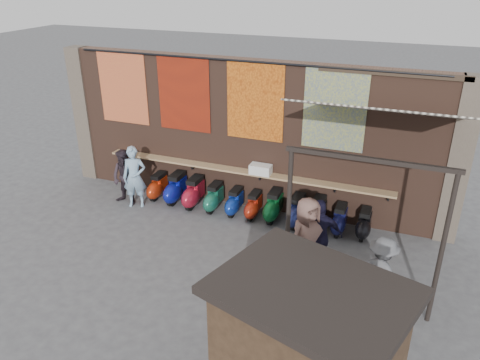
{
  "coord_description": "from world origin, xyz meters",
  "views": [
    {
      "loc": [
        4.1,
        -8.34,
        6.14
      ],
      "look_at": [
        0.39,
        1.2,
        1.4
      ],
      "focal_mm": 35.0,
      "sensor_mm": 36.0,
      "label": 1
    }
  ],
  "objects_px": {
    "shopper_navy": "(319,237)",
    "scooter_stool_3": "(214,197)",
    "scooter_stool_10": "(364,224)",
    "shopper_grey": "(381,273)",
    "scooter_stool_2": "(194,192)",
    "diner_left": "(135,177)",
    "shelf_box": "(261,169)",
    "scooter_stool_4": "(235,202)",
    "scooter_stool_1": "(176,188)",
    "scooter_stool_6": "(274,206)",
    "scooter_stool_5": "(254,205)",
    "diner_right": "(125,178)",
    "shopper_tan": "(306,238)",
    "scooter_stool_8": "(317,215)",
    "scooter_stool_9": "(340,220)",
    "scooter_stool_0": "(158,186)",
    "scooter_stool_7": "(297,211)"
  },
  "relations": [
    {
      "from": "scooter_stool_5",
      "to": "scooter_stool_9",
      "type": "xyz_separation_m",
      "value": [
        2.26,
        0.02,
        0.02
      ]
    },
    {
      "from": "scooter_stool_9",
      "to": "shopper_grey",
      "type": "distance_m",
      "value": 2.81
    },
    {
      "from": "scooter_stool_4",
      "to": "shelf_box",
      "type": "bearing_deg",
      "value": 29.85
    },
    {
      "from": "scooter_stool_3",
      "to": "shelf_box",
      "type": "bearing_deg",
      "value": 16.08
    },
    {
      "from": "scooter_stool_5",
      "to": "shopper_navy",
      "type": "height_order",
      "value": "shopper_navy"
    },
    {
      "from": "shelf_box",
      "to": "scooter_stool_4",
      "type": "bearing_deg",
      "value": -150.15
    },
    {
      "from": "scooter_stool_1",
      "to": "scooter_stool_6",
      "type": "bearing_deg",
      "value": 0.16
    },
    {
      "from": "scooter_stool_2",
      "to": "shelf_box",
      "type": "bearing_deg",
      "value": 10.64
    },
    {
      "from": "scooter_stool_2",
      "to": "shopper_tan",
      "type": "bearing_deg",
      "value": -29.04
    },
    {
      "from": "scooter_stool_4",
      "to": "scooter_stool_9",
      "type": "height_order",
      "value": "scooter_stool_9"
    },
    {
      "from": "scooter_stool_4",
      "to": "diner_left",
      "type": "distance_m",
      "value": 2.82
    },
    {
      "from": "scooter_stool_8",
      "to": "shopper_tan",
      "type": "distance_m",
      "value": 2.08
    },
    {
      "from": "scooter_stool_0",
      "to": "shopper_tan",
      "type": "height_order",
      "value": "shopper_tan"
    },
    {
      "from": "scooter_stool_4",
      "to": "scooter_stool_6",
      "type": "height_order",
      "value": "scooter_stool_6"
    },
    {
      "from": "shelf_box",
      "to": "scooter_stool_7",
      "type": "height_order",
      "value": "shelf_box"
    },
    {
      "from": "scooter_stool_1",
      "to": "diner_left",
      "type": "relative_size",
      "value": 0.5
    },
    {
      "from": "shelf_box",
      "to": "scooter_stool_6",
      "type": "distance_m",
      "value": 1.02
    },
    {
      "from": "shopper_navy",
      "to": "scooter_stool_3",
      "type": "bearing_deg",
      "value": -55.77
    },
    {
      "from": "scooter_stool_6",
      "to": "diner_right",
      "type": "xyz_separation_m",
      "value": [
        -4.1,
        -0.61,
        0.4
      ]
    },
    {
      "from": "scooter_stool_1",
      "to": "shopper_grey",
      "type": "relative_size",
      "value": 0.57
    },
    {
      "from": "scooter_stool_0",
      "to": "scooter_stool_1",
      "type": "height_order",
      "value": "scooter_stool_1"
    },
    {
      "from": "scooter_stool_2",
      "to": "diner_left",
      "type": "height_order",
      "value": "diner_left"
    },
    {
      "from": "scooter_stool_1",
      "to": "scooter_stool_2",
      "type": "distance_m",
      "value": 0.59
    },
    {
      "from": "scooter_stool_8",
      "to": "scooter_stool_9",
      "type": "bearing_deg",
      "value": 3.26
    },
    {
      "from": "scooter_stool_5",
      "to": "shopper_grey",
      "type": "bearing_deg",
      "value": -35.52
    },
    {
      "from": "shelf_box",
      "to": "scooter_stool_5",
      "type": "height_order",
      "value": "shelf_box"
    },
    {
      "from": "scooter_stool_4",
      "to": "shopper_grey",
      "type": "xyz_separation_m",
      "value": [
        4.0,
        -2.47,
        0.42
      ]
    },
    {
      "from": "scooter_stool_10",
      "to": "shopper_navy",
      "type": "relative_size",
      "value": 0.43
    },
    {
      "from": "scooter_stool_8",
      "to": "diner_right",
      "type": "xyz_separation_m",
      "value": [
        -5.27,
        -0.54,
        0.38
      ]
    },
    {
      "from": "scooter_stool_10",
      "to": "shopper_grey",
      "type": "xyz_separation_m",
      "value": [
        0.61,
        -2.53,
        0.42
      ]
    },
    {
      "from": "scooter_stool_1",
      "to": "shopper_navy",
      "type": "bearing_deg",
      "value": -22.58
    },
    {
      "from": "shopper_tan",
      "to": "scooter_stool_8",
      "type": "bearing_deg",
      "value": 38.45
    },
    {
      "from": "scooter_stool_6",
      "to": "diner_left",
      "type": "xyz_separation_m",
      "value": [
        -3.78,
        -0.62,
        0.47
      ]
    },
    {
      "from": "scooter_stool_5",
      "to": "shopper_tan",
      "type": "height_order",
      "value": "shopper_tan"
    },
    {
      "from": "scooter_stool_1",
      "to": "scooter_stool_6",
      "type": "xyz_separation_m",
      "value": [
        2.87,
        0.01,
        -0.01
      ]
    },
    {
      "from": "scooter_stool_2",
      "to": "scooter_stool_3",
      "type": "bearing_deg",
      "value": -0.61
    },
    {
      "from": "scooter_stool_6",
      "to": "scooter_stool_7",
      "type": "distance_m",
      "value": 0.63
    },
    {
      "from": "scooter_stool_0",
      "to": "scooter_stool_9",
      "type": "relative_size",
      "value": 1.0
    },
    {
      "from": "scooter_stool_4",
      "to": "scooter_stool_2",
      "type": "bearing_deg",
      "value": 179.91
    },
    {
      "from": "scooter_stool_3",
      "to": "scooter_stool_4",
      "type": "xyz_separation_m",
      "value": [
        0.6,
        0.0,
        -0.02
      ]
    },
    {
      "from": "scooter_stool_9",
      "to": "scooter_stool_10",
      "type": "relative_size",
      "value": 1.02
    },
    {
      "from": "scooter_stool_10",
      "to": "shopper_grey",
      "type": "relative_size",
      "value": 0.48
    },
    {
      "from": "scooter_stool_10",
      "to": "shopper_tan",
      "type": "distance_m",
      "value": 2.35
    },
    {
      "from": "shopper_grey",
      "to": "scooter_stool_1",
      "type": "bearing_deg",
      "value": 3.92
    },
    {
      "from": "scooter_stool_5",
      "to": "scooter_stool_10",
      "type": "distance_m",
      "value": 2.85
    },
    {
      "from": "scooter_stool_10",
      "to": "shopper_navy",
      "type": "xyz_separation_m",
      "value": [
        -0.76,
        -1.84,
        0.52
      ]
    },
    {
      "from": "scooter_stool_5",
      "to": "diner_right",
      "type": "height_order",
      "value": "diner_right"
    },
    {
      "from": "shelf_box",
      "to": "diner_left",
      "type": "distance_m",
      "value": 3.45
    },
    {
      "from": "diner_left",
      "to": "scooter_stool_7",
      "type": "bearing_deg",
      "value": -14.84
    },
    {
      "from": "scooter_stool_0",
      "to": "scooter_stool_1",
      "type": "bearing_deg",
      "value": -2.94
    }
  ]
}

